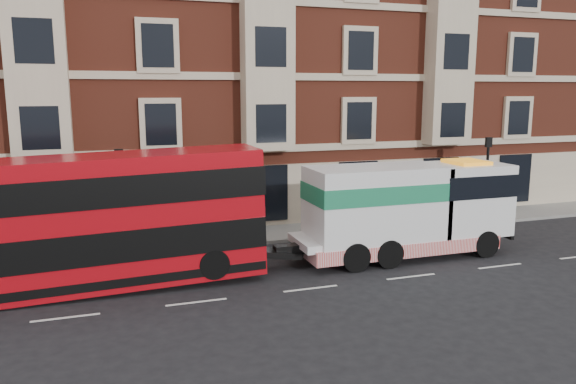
{
  "coord_description": "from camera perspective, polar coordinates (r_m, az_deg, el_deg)",
  "views": [
    {
      "loc": [
        -6.72,
        -17.47,
        6.83
      ],
      "look_at": [
        0.51,
        4.0,
        2.72
      ],
      "focal_mm": 35.0,
      "sensor_mm": 36.0,
      "label": 1
    }
  ],
  "objects": [
    {
      "name": "victorian_terrace",
      "position": [
        33.42,
        -6.3,
        15.77
      ],
      "size": [
        45.0,
        12.0,
        20.4
      ],
      "color": "maroon",
      "rests_on": "ground"
    },
    {
      "name": "ground",
      "position": [
        19.92,
        2.3,
        -9.79
      ],
      "size": [
        120.0,
        120.0,
        0.0
      ],
      "primitive_type": "plane",
      "color": "black",
      "rests_on": "ground"
    },
    {
      "name": "lamp_post_east",
      "position": [
        30.46,
        19.54,
        1.84
      ],
      "size": [
        0.35,
        0.15,
        4.35
      ],
      "color": "black",
      "rests_on": "sidewalk"
    },
    {
      "name": "double_decker_bus",
      "position": [
        20.35,
        -19.09,
        -2.67
      ],
      "size": [
        11.51,
        2.64,
        4.66
      ],
      "color": "#AE0912",
      "rests_on": "ground"
    },
    {
      "name": "lamp_post_west",
      "position": [
        24.04,
        -16.62,
        -0.11
      ],
      "size": [
        0.35,
        0.15,
        4.35
      ],
      "color": "black",
      "rests_on": "sidewalk"
    },
    {
      "name": "tow_truck",
      "position": [
        23.58,
        11.7,
        -1.67
      ],
      "size": [
        9.22,
        2.72,
        3.84
      ],
      "color": "white",
      "rests_on": "ground"
    },
    {
      "name": "sidewalk",
      "position": [
        26.72,
        -3.45,
        -4.39
      ],
      "size": [
        90.0,
        3.0,
        0.15
      ],
      "primitive_type": "cube",
      "color": "slate",
      "rests_on": "ground"
    }
  ]
}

